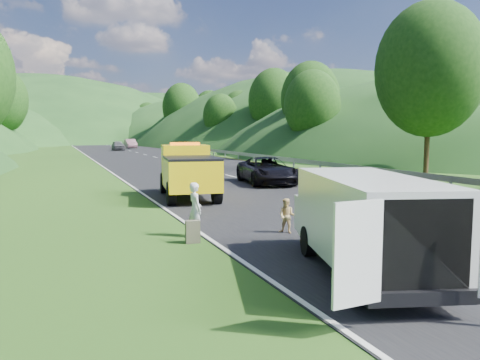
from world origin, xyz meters
name	(u,v)px	position (x,y,z in m)	size (l,w,h in m)	color
ground	(325,226)	(0.00, 0.00, 0.00)	(320.00, 320.00, 0.00)	#38661E
road_surface	(155,157)	(3.00, 40.00, 0.01)	(14.00, 200.00, 0.02)	black
guardrail	(188,152)	(10.30, 52.50, 0.00)	(0.06, 140.00, 1.52)	gray
tree_line_right	(249,149)	(23.00, 60.00, 0.00)	(14.00, 140.00, 14.00)	#285318
hills_backdrop	(102,141)	(6.50, 134.70, 0.00)	(201.00, 288.60, 44.00)	#2D5B23
tow_truck	(188,171)	(-2.27, 7.57, 1.19)	(2.89, 5.90, 2.43)	black
white_van	(365,219)	(-1.89, -4.46, 1.15)	(3.98, 6.18, 2.04)	black
woman	(195,236)	(-4.14, 0.17, 0.00)	(0.55, 0.40, 1.50)	silver
child	(287,234)	(-1.61, -0.48, 0.00)	(0.49, 0.38, 1.00)	tan
worker	(408,295)	(-1.92, -5.78, 0.00)	(1.06, 0.61, 1.64)	black
suitcase	(193,232)	(-4.43, -0.55, 0.30)	(0.37, 0.21, 0.60)	brown
spare_tire	(412,298)	(-1.97, -5.94, 0.00)	(0.70, 0.70, 0.20)	black
passing_suv	(267,184)	(3.30, 11.25, 0.00)	(2.44, 5.30, 1.47)	black
dist_car_a	(118,150)	(1.63, 60.48, 0.00)	(1.71, 4.24, 1.45)	#4C4C51
dist_car_b	(131,148)	(4.77, 68.75, 0.00)	(1.65, 4.72, 1.56)	#7F555F
dist_car_c	(109,144)	(4.30, 95.47, 0.00)	(2.15, 5.29, 1.53)	#AF6E57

